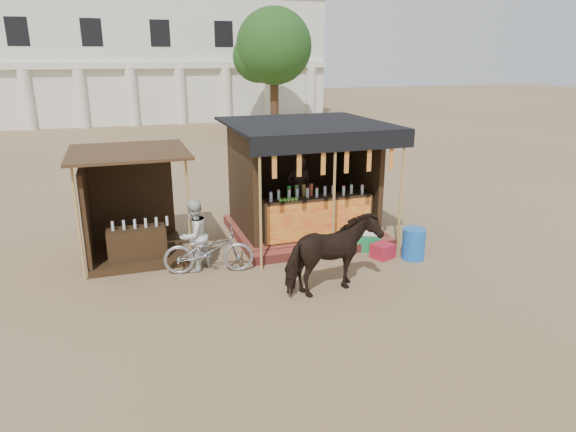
# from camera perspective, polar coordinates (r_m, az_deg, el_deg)

# --- Properties ---
(ground) EXTENTS (120.00, 120.00, 0.00)m
(ground) POSITION_cam_1_polar(r_m,az_deg,el_deg) (9.58, 3.09, -9.02)
(ground) COLOR #846B4C
(ground) RESTS_ON ground
(main_stall) EXTENTS (3.60, 3.61, 2.78)m
(main_stall) POSITION_cam_1_polar(r_m,az_deg,el_deg) (12.50, 1.76, 2.40)
(main_stall) COLOR #983B32
(main_stall) RESTS_ON ground
(secondary_stall) EXTENTS (2.40, 2.40, 2.38)m
(secondary_stall) POSITION_cam_1_polar(r_m,az_deg,el_deg) (11.70, -17.53, -0.37)
(secondary_stall) COLOR #332012
(secondary_stall) RESTS_ON ground
(cow) EXTENTS (1.92, 1.17, 1.51)m
(cow) POSITION_cam_1_polar(r_m,az_deg,el_deg) (9.48, 4.93, -4.35)
(cow) COLOR black
(cow) RESTS_ON ground
(motorbike) EXTENTS (1.90, 0.96, 0.96)m
(motorbike) POSITION_cam_1_polar(r_m,az_deg,el_deg) (10.56, -8.82, -3.79)
(motorbike) COLOR #9B9CA3
(motorbike) RESTS_ON ground
(bystander) EXTENTS (0.92, 0.90, 1.50)m
(bystander) POSITION_cam_1_polar(r_m,az_deg,el_deg) (10.64, -10.41, -2.16)
(bystander) COLOR silver
(bystander) RESTS_ON ground
(blue_barrel) EXTENTS (0.51, 0.51, 0.68)m
(blue_barrel) POSITION_cam_1_polar(r_m,az_deg,el_deg) (11.51, 13.78, -3.02)
(blue_barrel) COLOR blue
(blue_barrel) RESTS_ON ground
(red_crate) EXTENTS (0.54, 0.53, 0.32)m
(red_crate) POSITION_cam_1_polar(r_m,az_deg,el_deg) (11.48, 10.46, -3.83)
(red_crate) COLOR #A41B2C
(red_crate) RESTS_ON ground
(cooler) EXTENTS (0.76, 0.66, 0.46)m
(cooler) POSITION_cam_1_polar(r_m,az_deg,el_deg) (11.87, 8.69, -2.64)
(cooler) COLOR #1B7C42
(cooler) RESTS_ON ground
(background_building) EXTENTS (26.00, 7.45, 8.18)m
(background_building) POSITION_cam_1_polar(r_m,az_deg,el_deg) (37.92, -17.46, 16.19)
(background_building) COLOR silver
(background_building) RESTS_ON ground
(tree) EXTENTS (4.50, 4.40, 7.00)m
(tree) POSITION_cam_1_polar(r_m,az_deg,el_deg) (31.43, -1.99, 18.04)
(tree) COLOR #382314
(tree) RESTS_ON ground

